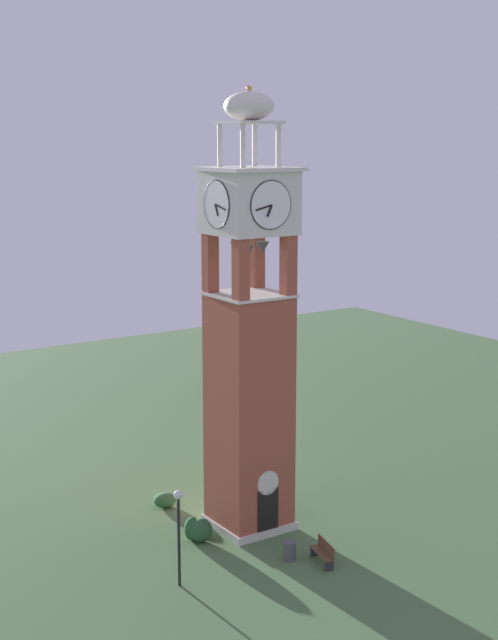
{
  "coord_description": "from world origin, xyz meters",
  "views": [
    {
      "loc": [
        -21.78,
        -32.78,
        17.43
      ],
      "look_at": [
        0.0,
        0.0,
        9.61
      ],
      "focal_mm": 51.47,
      "sensor_mm": 36.0,
      "label": 1
    }
  ],
  "objects_px": {
    "park_bench": "(323,552)",
    "trash_bin": "(290,551)",
    "lamp_post": "(179,520)",
    "clock_tower": "(249,352)"
  },
  "relations": [
    {
      "from": "park_bench",
      "to": "lamp_post",
      "type": "distance_m",
      "value": 6.59
    },
    {
      "from": "park_bench",
      "to": "lamp_post",
      "type": "xyz_separation_m",
      "value": [
        -5.97,
        1.6,
        2.28
      ]
    },
    {
      "from": "trash_bin",
      "to": "clock_tower",
      "type": "bearing_deg",
      "value": 82.6
    },
    {
      "from": "lamp_post",
      "to": "trash_bin",
      "type": "relative_size",
      "value": 5.0
    },
    {
      "from": "trash_bin",
      "to": "lamp_post",
      "type": "bearing_deg",
      "value": 173.35
    },
    {
      "from": "park_bench",
      "to": "lamp_post",
      "type": "bearing_deg",
      "value": 164.97
    },
    {
      "from": "park_bench",
      "to": "trash_bin",
      "type": "height_order",
      "value": "park_bench"
    },
    {
      "from": "park_bench",
      "to": "lamp_post",
      "type": "height_order",
      "value": "lamp_post"
    },
    {
      "from": "lamp_post",
      "to": "trash_bin",
      "type": "height_order",
      "value": "lamp_post"
    },
    {
      "from": "lamp_post",
      "to": "trash_bin",
      "type": "distance_m",
      "value": 5.54
    }
  ]
}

